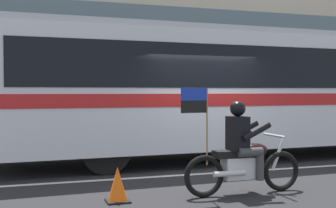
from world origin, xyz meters
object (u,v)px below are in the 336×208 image
fire_hydrant (252,128)px  traffic_cone (118,185)px  motorcycle_with_rider (243,154)px  transit_bus (256,85)px

fire_hydrant → traffic_cone: 8.58m
motorcycle_with_rider → traffic_cone: motorcycle_with_rider is taller
fire_hydrant → traffic_cone: bearing=-132.7°
transit_bus → fire_hydrant: transit_bus is taller
fire_hydrant → transit_bus: bearing=-117.2°
transit_bus → fire_hydrant: size_ratio=18.01×
motorcycle_with_rider → traffic_cone: 2.13m
transit_bus → motorcycle_with_rider: size_ratio=6.15×
fire_hydrant → traffic_cone: (-5.82, -6.30, -0.26)m
motorcycle_with_rider → fire_hydrant: size_ratio=2.93×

